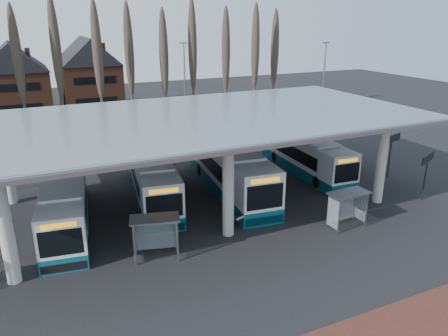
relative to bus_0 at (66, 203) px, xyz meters
name	(u,v)px	position (x,y,z in m)	size (l,w,h in m)	color
ground	(247,253)	(8.79, -8.02, -1.53)	(140.00, 140.00, 0.00)	black
station_canopy	(194,125)	(8.79, -0.02, 4.16)	(32.00, 16.00, 6.34)	#BABAB6
poplar_row	(114,53)	(8.79, 24.98, 7.25)	(45.10, 1.10, 14.50)	#473D33
lamp_post_b	(185,88)	(14.79, 17.98, 3.81)	(0.80, 0.16, 10.17)	slate
lamp_post_c	(323,87)	(28.79, 11.98, 3.81)	(0.80, 0.16, 10.17)	slate
bus_0	(66,203)	(0.00, 0.00, 0.00)	(4.11, 11.88, 3.24)	white
bus_1	(152,177)	(6.26, 2.18, 0.04)	(4.36, 12.22, 3.33)	white
bus_2	(230,169)	(12.09, 1.11, 0.20)	(4.24, 13.39, 3.66)	white
bus_3	(305,155)	(19.83, 2.22, -0.01)	(3.19, 11.67, 3.21)	white
shelter_1	(155,228)	(4.00, -6.27, 0.27)	(2.92, 1.97, 2.47)	gray
shelter_2	(347,201)	(16.01, -7.71, 0.22)	(2.62, 1.37, 2.40)	gray
info_sign_0	(428,161)	(24.00, -6.69, 1.43)	(2.22, 1.08, 3.53)	black
info_sign_1	(392,142)	(25.34, -1.92, 1.51)	(2.37, 0.82, 3.62)	black
barrier	(247,215)	(10.32, -5.09, -0.72)	(1.99, 0.92, 1.04)	black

